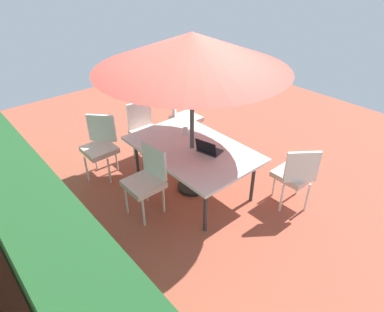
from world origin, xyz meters
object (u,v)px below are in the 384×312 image
object	(u,v)px
chair_southeast	(183,116)
laptop	(208,150)
chair_southwest	(296,173)
dining_table	(192,150)
chair_northeast	(100,144)
chair_east	(145,128)
patio_umbrella	(192,52)
chair_north	(147,178)
cup	(185,131)

from	to	relation	value
chair_southeast	laptop	size ratio (longest dim) A/B	2.64
chair_southeast	chair_southwest	xyz separation A→B (m)	(-2.40, 0.00, 0.00)
dining_table	chair_southwest	world-z (taller)	chair_southwest
dining_table	laptop	size ratio (longest dim) A/B	5.02
chair_northeast	chair_east	xyz separation A→B (m)	(-0.01, -0.82, 0.00)
dining_table	patio_umbrella	xyz separation A→B (m)	(0.00, 0.00, 1.39)
patio_umbrella	chair_southwest	bearing A→B (deg)	-146.57
chair_northeast	chair_north	bearing A→B (deg)	-40.96
chair_north	chair_southeast	size ratio (longest dim) A/B	1.00
dining_table	chair_southwest	distance (m)	1.46
chair_southwest	laptop	size ratio (longest dim) A/B	2.64
chair_northeast	patio_umbrella	bearing A→B (deg)	-9.13
dining_table	chair_southeast	distance (m)	1.44
chair_east	cup	xyz separation A→B (m)	(-0.87, -0.18, 0.23)
chair_east	chair_southwest	world-z (taller)	same
patio_umbrella	chair_east	xyz separation A→B (m)	(1.22, -0.00, -1.52)
chair_east	cup	bearing A→B (deg)	-75.62
chair_southeast	cup	size ratio (longest dim) A/B	8.77
patio_umbrella	chair_north	distance (m)	1.71
chair_northeast	chair_southwest	size ratio (longest dim) A/B	1.00
chair_southwest	laptop	world-z (taller)	chair_southwest
dining_table	laptop	world-z (taller)	laptop
chair_southwest	chair_southeast	bearing A→B (deg)	-53.06
chair_southeast	chair_northeast	world-z (taller)	same
patio_umbrella	chair_southeast	size ratio (longest dim) A/B	2.51
chair_north	laptop	xyz separation A→B (m)	(-0.27, -0.86, 0.22)
chair_east	chair_southwest	size ratio (longest dim) A/B	1.00
chair_north	chair_northeast	bearing A→B (deg)	175.55
chair_north	dining_table	bearing A→B (deg)	82.84
chair_north	chair_northeast	xyz separation A→B (m)	(1.22, 0.04, 0.00)
chair_north	chair_east	distance (m)	1.44
chair_north	chair_southeast	distance (m)	1.97
chair_southeast	laptop	distance (m)	1.63
chair_north	chair_southwest	world-z (taller)	same
patio_umbrella	chair_east	distance (m)	1.95
patio_umbrella	cup	xyz separation A→B (m)	(0.36, -0.18, -1.29)
chair_northeast	laptop	bearing A→B (deg)	-11.49
chair_north	laptop	size ratio (longest dim) A/B	2.64
chair_southeast	chair_east	bearing A→B (deg)	129.22
chair_southeast	chair_east	world-z (taller)	same
chair_northeast	chair_east	bearing A→B (deg)	46.72
chair_east	chair_southwest	distance (m)	2.56
chair_southwest	chair_northeast	bearing A→B (deg)	-19.42
chair_southeast	chair_northeast	xyz separation A→B (m)	(0.04, 1.62, 0.00)
cup	chair_east	bearing A→B (deg)	11.46
laptop	patio_umbrella	bearing A→B (deg)	3.62
chair_southeast	patio_umbrella	bearing A→B (deg)	-172.36
laptop	chair_east	bearing A→B (deg)	-11.31
chair_north	chair_northeast	distance (m)	1.22
laptop	chair_north	bearing A→B (deg)	58.53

